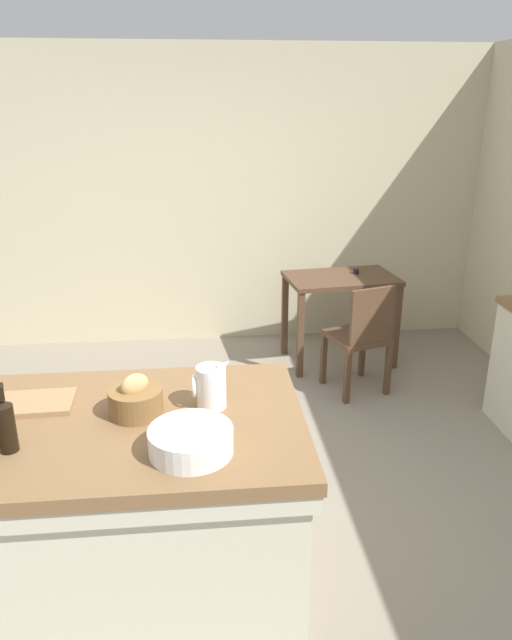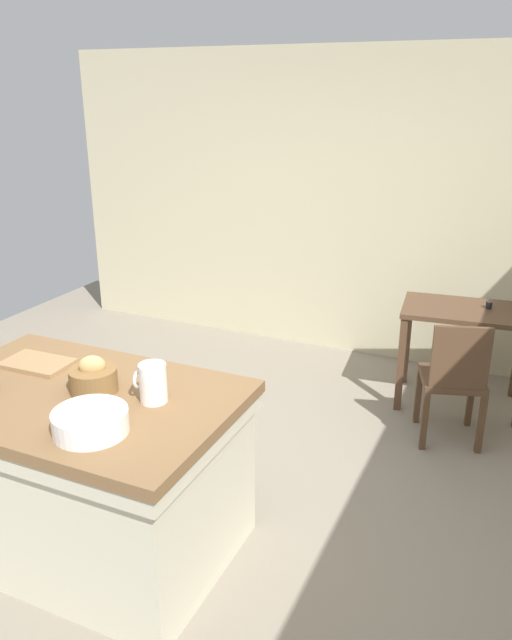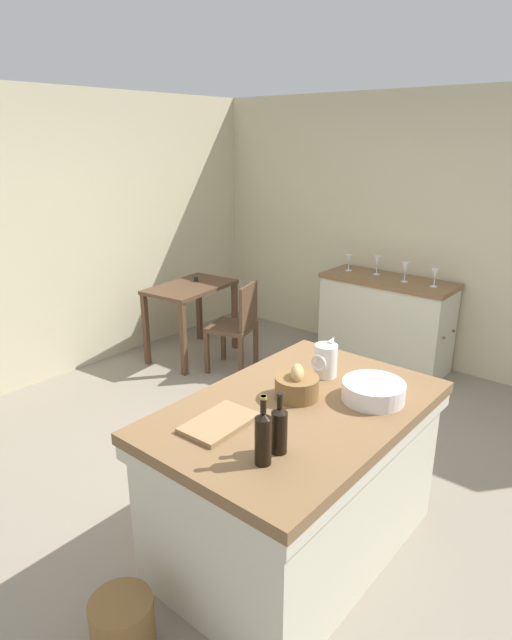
# 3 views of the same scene
# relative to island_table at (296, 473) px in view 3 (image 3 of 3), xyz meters

# --- Properties ---
(ground_plane) EXTENTS (6.76, 6.76, 0.00)m
(ground_plane) POSITION_rel_island_table_xyz_m (0.38, 0.53, -0.48)
(ground_plane) COLOR gray
(wall_back) EXTENTS (5.32, 0.12, 2.60)m
(wall_back) POSITION_rel_island_table_xyz_m (0.38, 3.13, 0.82)
(wall_back) COLOR beige
(wall_back) RESTS_ON ground
(wall_right) EXTENTS (0.12, 5.20, 2.60)m
(wall_right) POSITION_rel_island_table_xyz_m (2.98, 0.53, 0.82)
(wall_right) COLOR beige
(wall_right) RESTS_ON ground
(island_table) EXTENTS (1.55, 1.02, 0.88)m
(island_table) POSITION_rel_island_table_xyz_m (0.00, 0.00, 0.00)
(island_table) COLOR brown
(island_table) RESTS_ON ground
(side_cabinet) EXTENTS (0.52, 1.29, 0.89)m
(side_cabinet) POSITION_rel_island_table_xyz_m (2.64, 0.82, -0.03)
(side_cabinet) COLOR brown
(side_cabinet) RESTS_ON ground
(writing_desk) EXTENTS (0.96, 0.66, 0.81)m
(writing_desk) POSITION_rel_island_table_xyz_m (1.53, 2.43, 0.16)
(writing_desk) COLOR #513826
(writing_desk) RESTS_ON ground
(wooden_chair) EXTENTS (0.50, 0.50, 0.88)m
(wooden_chair) POSITION_rel_island_table_xyz_m (1.56, 1.83, -0.00)
(wooden_chair) COLOR #513826
(wooden_chair) RESTS_ON ground
(pitcher) EXTENTS (0.17, 0.13, 0.23)m
(pitcher) POSITION_rel_island_table_xyz_m (0.39, 0.09, 0.50)
(pitcher) COLOR white
(pitcher) RESTS_ON island_table
(wash_bowl) EXTENTS (0.32, 0.32, 0.10)m
(wash_bowl) POSITION_rel_island_table_xyz_m (0.30, -0.26, 0.46)
(wash_bowl) COLOR white
(wash_bowl) RESTS_ON island_table
(bread_basket) EXTENTS (0.23, 0.23, 0.19)m
(bread_basket) POSITION_rel_island_table_xyz_m (0.06, 0.06, 0.48)
(bread_basket) COLOR brown
(bread_basket) RESTS_ON island_table
(cutting_board) EXTENTS (0.37, 0.24, 0.02)m
(cutting_board) POSITION_rel_island_table_xyz_m (-0.40, 0.17, 0.42)
(cutting_board) COLOR #99754C
(cutting_board) RESTS_ON island_table
(wine_bottle_dark) EXTENTS (0.07, 0.07, 0.28)m
(wine_bottle_dark) POSITION_rel_island_table_xyz_m (-0.40, -0.18, 0.52)
(wine_bottle_dark) COLOR black
(wine_bottle_dark) RESTS_ON island_table
(wine_bottle_amber) EXTENTS (0.07, 0.07, 0.31)m
(wine_bottle_amber) POSITION_rel_island_table_xyz_m (-0.51, -0.18, 0.53)
(wine_bottle_amber) COLOR black
(wine_bottle_amber) RESTS_ON island_table
(wine_glass_far_left) EXTENTS (0.07, 0.07, 0.17)m
(wine_glass_far_left) POSITION_rel_island_table_xyz_m (2.63, 0.36, 0.52)
(wine_glass_far_left) COLOR white
(wine_glass_far_left) RESTS_ON side_cabinet
(wine_glass_left) EXTENTS (0.07, 0.07, 0.18)m
(wine_glass_left) POSITION_rel_island_table_xyz_m (2.61, 0.65, 0.54)
(wine_glass_left) COLOR white
(wine_glass_left) RESTS_ON side_cabinet
(wine_glass_middle) EXTENTS (0.07, 0.07, 0.19)m
(wine_glass_middle) POSITION_rel_island_table_xyz_m (2.69, 0.98, 0.54)
(wine_glass_middle) COLOR white
(wine_glass_middle) RESTS_ON side_cabinet
(wine_glass_right) EXTENTS (0.07, 0.07, 0.16)m
(wine_glass_right) POSITION_rel_island_table_xyz_m (2.66, 1.28, 0.52)
(wine_glass_right) COLOR white
(wine_glass_right) RESTS_ON side_cabinet
(wicker_hamper) EXTENTS (0.28, 0.28, 0.28)m
(wicker_hamper) POSITION_rel_island_table_xyz_m (-1.01, 0.20, -0.34)
(wicker_hamper) COLOR brown
(wicker_hamper) RESTS_ON ground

